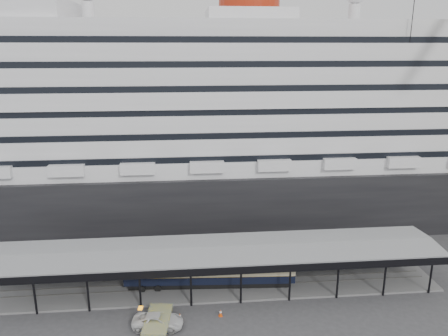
# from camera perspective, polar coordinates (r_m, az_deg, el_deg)

# --- Properties ---
(ground) EXTENTS (200.00, 200.00, 0.00)m
(ground) POSITION_cam_1_polar(r_m,az_deg,el_deg) (52.55, -0.94, -17.89)
(ground) COLOR #37373A
(ground) RESTS_ON ground
(cruise_ship) EXTENTS (130.00, 30.00, 43.90)m
(cruise_ship) POSITION_cam_1_polar(r_m,az_deg,el_deg) (76.54, -2.86, 7.57)
(cruise_ship) COLOR black
(cruise_ship) RESTS_ON ground
(platform_canopy) EXTENTS (56.00, 9.18, 5.30)m
(platform_canopy) POSITION_cam_1_polar(r_m,az_deg,el_deg) (55.61, -1.37, -13.02)
(platform_canopy) COLOR slate
(platform_canopy) RESTS_ON ground
(port_truck) EXTENTS (5.66, 3.10, 1.50)m
(port_truck) POSITION_cam_1_polar(r_m,az_deg,el_deg) (49.80, -8.63, -19.15)
(port_truck) COLOR silver
(port_truck) RESTS_ON ground
(pullman_carriage) EXTENTS (21.05, 3.94, 20.55)m
(pullman_carriage) POSITION_cam_1_polar(r_m,az_deg,el_deg) (55.52, -1.86, -12.91)
(pullman_carriage) COLOR black
(pullman_carriage) RESTS_ON ground
(traffic_cone_left) EXTENTS (0.49, 0.49, 0.80)m
(traffic_cone_left) POSITION_cam_1_polar(r_m,az_deg,el_deg) (49.97, -9.02, -19.53)
(traffic_cone_left) COLOR #F03D0D
(traffic_cone_left) RESTS_ON ground
(traffic_cone_mid) EXTENTS (0.46, 0.46, 0.84)m
(traffic_cone_mid) POSITION_cam_1_polar(r_m,az_deg,el_deg) (50.79, -5.79, -18.74)
(traffic_cone_mid) COLOR #F55C0D
(traffic_cone_mid) RESTS_ON ground
(traffic_cone_right) EXTENTS (0.43, 0.43, 0.83)m
(traffic_cone_right) POSITION_cam_1_polar(r_m,az_deg,el_deg) (51.14, -0.46, -18.38)
(traffic_cone_right) COLOR #DE480C
(traffic_cone_right) RESTS_ON ground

